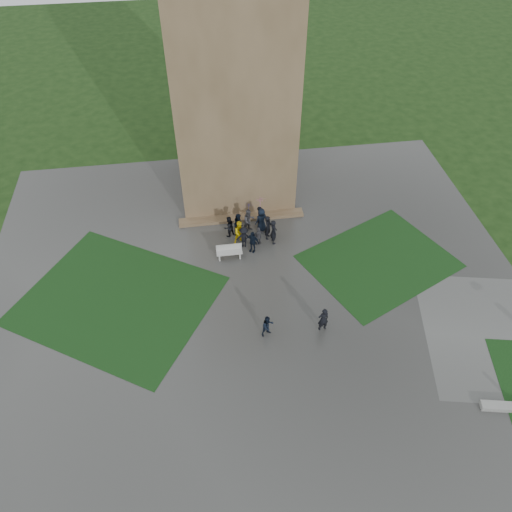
{
  "coord_description": "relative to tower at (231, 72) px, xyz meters",
  "views": [
    {
      "loc": [
        -2.85,
        -16.94,
        23.4
      ],
      "look_at": [
        0.32,
        5.44,
        1.2
      ],
      "focal_mm": 35.0,
      "sensor_mm": 36.0,
      "label": 1
    }
  ],
  "objects": [
    {
      "name": "visitor_cluster",
      "position": [
        0.5,
        -6.45,
        -7.96
      ],
      "size": [
        3.66,
        3.34,
        2.51
      ],
      "color": "black",
      "rests_on": "plaza"
    },
    {
      "name": "ground",
      "position": [
        0.0,
        -15.0,
        -9.0
      ],
      "size": [
        120.0,
        120.0,
        0.0
      ],
      "primitive_type": "plane",
      "color": "black"
    },
    {
      "name": "tower",
      "position": [
        0.0,
        0.0,
        0.0
      ],
      "size": [
        8.0,
        8.0,
        18.0
      ],
      "primitive_type": "cube",
      "color": "brown",
      "rests_on": "ground"
    },
    {
      "name": "plaza",
      "position": [
        0.0,
        -13.0,
        -8.99
      ],
      "size": [
        34.0,
        34.0,
        0.02
      ],
      "primitive_type": "cube",
      "color": "#353533",
      "rests_on": "ground"
    },
    {
      "name": "bench",
      "position": [
        -1.27,
        -8.21,
        -8.47
      ],
      "size": [
        1.7,
        0.54,
        0.99
      ],
      "rotation": [
        0.0,
        0.0,
        0.0
      ],
      "color": "#B7B6B1",
      "rests_on": "plaza"
    },
    {
      "name": "pedestrian_near",
      "position": [
        3.45,
        -14.89,
        -8.11
      ],
      "size": [
        0.68,
        0.49,
        1.75
      ],
      "primitive_type": "imported",
      "rotation": [
        0.0,
        0.0,
        3.27
      ],
      "color": "black",
      "rests_on": "plaza"
    },
    {
      "name": "lawn_inset_left",
      "position": [
        -8.5,
        -11.0,
        -8.97
      ],
      "size": [
        14.1,
        13.46,
        0.01
      ],
      "primitive_type": "cube",
      "rotation": [
        0.0,
        0.0,
        -0.56
      ],
      "color": "black",
      "rests_on": "plaza"
    },
    {
      "name": "lawn_inset_right",
      "position": [
        8.5,
        -10.0,
        -8.97
      ],
      "size": [
        11.12,
        10.15,
        0.01
      ],
      "primitive_type": "cube",
      "rotation": [
        0.0,
        0.0,
        0.44
      ],
      "color": "black",
      "rests_on": "plaza"
    },
    {
      "name": "pedestrian_mid",
      "position": [
        0.25,
        -14.81,
        -8.24
      ],
      "size": [
        0.83,
        0.67,
        1.49
      ],
      "primitive_type": "imported",
      "rotation": [
        0.0,
        0.0,
        0.41
      ],
      "color": "black",
      "rests_on": "plaza"
    },
    {
      "name": "tower_plinth",
      "position": [
        0.0,
        -4.4,
        -8.87
      ],
      "size": [
        9.0,
        0.8,
        0.22
      ],
      "primitive_type": "cube",
      "color": "brown",
      "rests_on": "plaza"
    }
  ]
}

